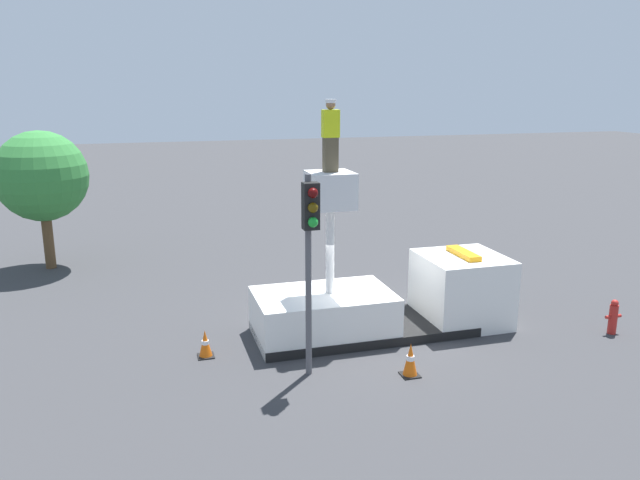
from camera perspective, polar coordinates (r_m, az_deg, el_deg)
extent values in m
plane|color=#38383A|center=(16.83, 3.94, -8.44)|extent=(120.00, 120.00, 0.00)
cube|color=black|center=(16.78, 3.95, -8.06)|extent=(5.73, 2.29, 0.24)
cube|color=white|center=(16.28, 0.33, -6.90)|extent=(3.54, 2.23, 1.21)
cube|color=white|center=(17.63, 12.80, -4.40)|extent=(2.19, 2.23, 1.90)
cube|color=black|center=(18.07, 15.95, -2.89)|extent=(0.03, 1.90, 0.76)
cube|color=orange|center=(17.35, 12.98, -1.20)|extent=(0.36, 1.34, 0.14)
cylinder|color=silver|center=(15.78, 0.93, -0.83)|extent=(0.22, 0.22, 2.32)
cube|color=silver|center=(15.47, 0.95, 4.59)|extent=(1.10, 1.10, 0.90)
cube|color=brown|center=(15.35, 0.96, 7.80)|extent=(0.34, 0.26, 0.84)
cube|color=#D1E519|center=(15.28, 0.97, 10.59)|extent=(0.40, 0.26, 0.66)
sphere|color=#9E704C|center=(15.26, 0.98, 12.26)|extent=(0.23, 0.23, 0.23)
cylinder|color=white|center=(15.26, 0.98, 12.58)|extent=(0.26, 0.26, 0.09)
cylinder|color=#515156|center=(13.73, -1.07, -3.47)|extent=(0.14, 0.14, 4.59)
cube|color=black|center=(13.13, -0.86, 3.12)|extent=(0.34, 0.28, 1.00)
sphere|color=#490707|center=(12.90, -0.65, 4.33)|extent=(0.22, 0.22, 0.22)
sphere|color=#503C07|center=(12.95, -0.65, 2.97)|extent=(0.22, 0.22, 0.22)
sphere|color=green|center=(13.01, -0.64, 1.63)|extent=(0.22, 0.22, 0.22)
cylinder|color=#B2231E|center=(18.31, 25.21, -6.58)|extent=(0.22, 0.22, 0.79)
sphere|color=#B2231E|center=(18.17, 25.35, -5.24)|extent=(0.19, 0.19, 0.19)
cylinder|color=#B2231E|center=(18.17, 24.82, -6.42)|extent=(0.12, 0.09, 0.09)
cylinder|color=#B2231E|center=(18.39, 25.64, -6.27)|extent=(0.12, 0.09, 0.09)
cube|color=black|center=(15.64, -10.39, -10.39)|extent=(0.40, 0.40, 0.03)
cone|color=orange|center=(15.51, -10.44, -9.30)|extent=(0.33, 0.33, 0.68)
cylinder|color=white|center=(15.50, -10.45, -9.18)|extent=(0.17, 0.17, 0.10)
cube|color=black|center=(14.62, 8.21, -12.10)|extent=(0.41, 0.41, 0.03)
cone|color=orange|center=(14.46, 8.27, -10.77)|extent=(0.34, 0.34, 0.78)
cylinder|color=white|center=(14.44, 8.27, -10.63)|extent=(0.18, 0.18, 0.11)
cylinder|color=brown|center=(24.25, -23.60, 0.18)|extent=(0.36, 0.36, 2.22)
sphere|color=#337F38|center=(23.86, -24.11, 5.36)|extent=(3.16, 3.16, 3.16)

